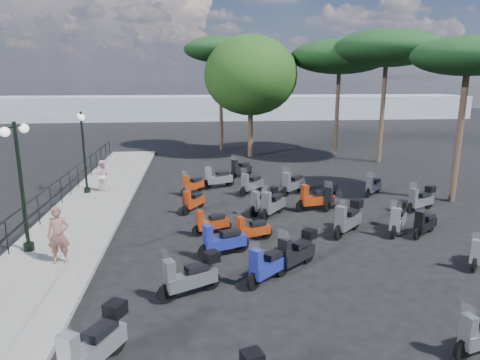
{
  "coord_description": "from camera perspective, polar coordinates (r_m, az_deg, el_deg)",
  "views": [
    {
      "loc": [
        -2.07,
        -13.45,
        5.4
      ],
      "look_at": [
        -0.22,
        3.98,
        1.2
      ],
      "focal_mm": 32.0,
      "sensor_mm": 36.0,
      "label": 1
    }
  ],
  "objects": [
    {
      "name": "woman",
      "position": [
        13.44,
        -23.05,
        -6.78
      ],
      "size": [
        0.65,
        0.45,
        1.7
      ],
      "primitive_type": "imported",
      "rotation": [
        0.0,
        0.0,
        0.07
      ],
      "color": "brown",
      "rests_on": "sidewalk"
    },
    {
      "name": "pine_0",
      "position": [
        31.41,
        13.17,
        15.71
      ],
      "size": [
        6.86,
        6.86,
        8.02
      ],
      "color": "#38281E",
      "rests_on": "ground"
    },
    {
      "name": "scooter_27",
      "position": [
        16.31,
        23.39,
        -5.4
      ],
      "size": [
        1.3,
        1.06,
        1.26
      ],
      "rotation": [
        0.0,
        0.0,
        2.24
      ],
      "color": "black",
      "rests_on": "ground"
    },
    {
      "name": "scooter_23",
      "position": [
        20.35,
        7.01,
        -0.55
      ],
      "size": [
        1.37,
        1.36,
        1.45
      ],
      "rotation": [
        0.0,
        0.0,
        2.35
      ],
      "color": "black",
      "rests_on": "ground"
    },
    {
      "name": "scooter_5",
      "position": [
        20.46,
        -6.35,
        -0.66
      ],
      "size": [
        1.1,
        1.22,
        1.24
      ],
      "rotation": [
        0.0,
        0.0,
        2.42
      ],
      "color": "black",
      "rests_on": "ground"
    },
    {
      "name": "scooter_4",
      "position": [
        17.74,
        -6.28,
        -2.87
      ],
      "size": [
        0.95,
        1.37,
        1.24
      ],
      "rotation": [
        0.0,
        0.0,
        2.57
      ],
      "color": "black",
      "rests_on": "ground"
    },
    {
      "name": "scooter_29",
      "position": [
        21.05,
        17.33,
        -0.81
      ],
      "size": [
        1.16,
        1.17,
        1.23
      ],
      "rotation": [
        0.0,
        0.0,
        2.36
      ],
      "color": "black",
      "rests_on": "ground"
    },
    {
      "name": "lamp_post_2",
      "position": [
        20.92,
        -20.14,
        4.14
      ],
      "size": [
        0.53,
        1.07,
        3.77
      ],
      "rotation": [
        0.0,
        0.0,
        0.32
      ],
      "color": "black",
      "rests_on": "sidewalk"
    },
    {
      "name": "scooter_3",
      "position": [
        15.17,
        -3.88,
        -5.76
      ],
      "size": [
        1.43,
        0.72,
        1.19
      ],
      "rotation": [
        0.0,
        0.0,
        1.94
      ],
      "color": "black",
      "rests_on": "ground"
    },
    {
      "name": "scooter_21",
      "position": [
        16.23,
        20.33,
        -4.92
      ],
      "size": [
        1.16,
        1.46,
        1.36
      ],
      "rotation": [
        0.0,
        0.0,
        2.5
      ],
      "color": "black",
      "rests_on": "ground"
    },
    {
      "name": "pine_2",
      "position": [
        32.62,
        -2.62,
        16.91
      ],
      "size": [
        5.37,
        5.37,
        8.34
      ],
      "color": "#38281E",
      "rests_on": "ground"
    },
    {
      "name": "distant_hills",
      "position": [
        58.62,
        -4.08,
        9.64
      ],
      "size": [
        70.0,
        8.0,
        3.0
      ],
      "primitive_type": "cube",
      "color": "gray",
      "rests_on": "ground"
    },
    {
      "name": "scooter_11",
      "position": [
        21.39,
        -3.02,
        0.18
      ],
      "size": [
        1.67,
        0.87,
        1.4
      ],
      "rotation": [
        0.0,
        0.0,
        1.96
      ],
      "color": "black",
      "rests_on": "ground"
    },
    {
      "name": "scooter_7",
      "position": [
        12.57,
        7.53,
        -9.5
      ],
      "size": [
        1.43,
        1.25,
        1.38
      ],
      "rotation": [
        0.0,
        0.0,
        2.27
      ],
      "color": "black",
      "rests_on": "ground"
    },
    {
      "name": "pine_1",
      "position": [
        29.13,
        19.03,
        16.26
      ],
      "size": [
        6.59,
        6.59,
        8.34
      ],
      "color": "#38281E",
      "rests_on": "ground"
    },
    {
      "name": "scooter_20",
      "position": [
        14.47,
        29.23,
        -8.48
      ],
      "size": [
        1.12,
        1.14,
        1.2
      ],
      "rotation": [
        0.0,
        0.0,
        2.36
      ],
      "color": "black",
      "rests_on": "ground"
    },
    {
      "name": "broadleaf_tree",
      "position": [
        29.67,
        1.43,
        13.74
      ],
      "size": [
        6.28,
        6.28,
        8.21
      ],
      "color": "#38281E",
      "rests_on": "ground"
    },
    {
      "name": "scooter_1",
      "position": [
        8.94,
        -18.9,
        -20.2
      ],
      "size": [
        1.07,
        1.67,
        1.46
      ],
      "rotation": [
        0.0,
        0.0,
        2.64
      ],
      "color": "black",
      "rests_on": "ground"
    },
    {
      "name": "lamp_post_1",
      "position": [
        14.43,
        -27.2,
        0.11
      ],
      "size": [
        0.48,
        1.16,
        4.01
      ],
      "rotation": [
        0.0,
        0.0,
        -0.22
      ],
      "color": "black",
      "rests_on": "sidewalk"
    },
    {
      "name": "scooter_14",
      "position": [
        15.57,
        14.22,
        -5.09
      ],
      "size": [
        1.44,
        1.43,
        1.47
      ],
      "rotation": [
        0.0,
        0.0,
        2.35
      ],
      "color": "black",
      "rests_on": "ground"
    },
    {
      "name": "scooter_8",
      "position": [
        11.11,
        -6.63,
        -12.65
      ],
      "size": [
        1.61,
        0.99,
        1.39
      ],
      "rotation": [
        0.0,
        0.0,
        2.04
      ],
      "color": "black",
      "rests_on": "ground"
    },
    {
      "name": "scooter_28",
      "position": [
        19.2,
        22.98,
        -2.43
      ],
      "size": [
        1.51,
        0.93,
        1.31
      ],
      "rotation": [
        0.0,
        0.0,
        2.04
      ],
      "color": "black",
      "rests_on": "ground"
    },
    {
      "name": "scooter_16",
      "position": [
        20.32,
        1.52,
        -0.57
      ],
      "size": [
        1.28,
        1.27,
        1.35
      ],
      "rotation": [
        0.0,
        0.0,
        2.35
      ],
      "color": "black",
      "rests_on": "ground"
    },
    {
      "name": "sidewalk",
      "position": [
        17.85,
        -20.21,
        -4.74
      ],
      "size": [
        3.0,
        30.0,
        0.15
      ],
      "primitive_type": "cube",
      "color": "slate",
      "rests_on": "ground"
    },
    {
      "name": "scooter_30",
      "position": [
        14.47,
        1.59,
        -6.69
      ],
      "size": [
        1.43,
        0.72,
        1.19
      ],
      "rotation": [
        0.0,
        0.0,
        1.94
      ],
      "color": "black",
      "rests_on": "ground"
    },
    {
      "name": "scooter_10",
      "position": [
        17.4,
        3.17,
        -2.91
      ],
      "size": [
        1.33,
        1.24,
        1.32
      ],
      "rotation": [
        0.0,
        0.0,
        2.31
      ],
      "color": "black",
      "rests_on": "ground"
    },
    {
      "name": "scooter_22",
      "position": [
        18.47,
        12.23,
        -2.36
      ],
      "size": [
        1.11,
        1.35,
        1.31
      ],
      "rotation": [
        0.0,
        0.0,
        2.47
      ],
      "color": "black",
      "rests_on": "ground"
    },
    {
      "name": "scooter_15",
      "position": [
        18.05,
        10.27,
        -2.36
      ],
      "size": [
        1.8,
        0.65,
        1.44
      ],
      "rotation": [
        0.0,
        0.0,
        1.75
      ],
      "color": "black",
      "rests_on": "ground"
    },
    {
      "name": "scooter_17",
      "position": [
        23.72,
        0.1,
        1.48
      ],
      "size": [
        1.35,
        1.19,
        1.35
      ],
      "rotation": [
        0.0,
        0.0,
        2.28
      ],
      "color": "black",
      "rests_on": "ground"
    },
    {
      "name": "pine_3",
      "position": [
        20.8,
        28.18,
        14.26
      ],
      "size": [
        4.7,
        4.7,
        7.1
      ],
      "color": "#38281E",
      "rests_on": "ground"
    },
    {
      "name": "scooter_2",
      "position": [
        13.34,
        -2.33,
        -8.19
      ],
      "size": [
        1.64,
        0.86,
        1.38
      ],
      "rotation": [
        0.0,
        0.0,
        1.96
      ],
      "color": "black",
      "rests_on": "ground"
    },
    {
      "name": "scooter_13",
      "position": [
        11.75,
        3.7,
        -11.32
      ],
      "size": [
        1.35,
        1.24,
        1.38
      ],
      "rotation": [
        0.0,
        0.0,
        2.31
      ],
      "color": "black",
      "rests_on": "ground"
    },
    {
      "name": "pedestrian_far",
      "position": [
        21.3,
        -17.91,
        0.59
      ],
      "size": [
        0.81,
        0.69,
        1.48
      ],
      "primitive_type": "imported",
      "rotation": [
        0.0,
        0.0,
        2.95
      ],
      "color": "beige",
      "rests_on": "sidewalk"
    },
    {
      "name": "railing",
      "position": [
        17.81,
        -24.63,
        -2.43
      ],
      "size": [
        0.04,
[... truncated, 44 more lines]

